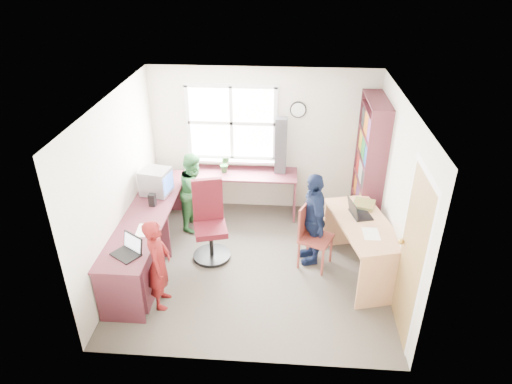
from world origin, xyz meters
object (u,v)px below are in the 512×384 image
at_px(swivel_chair, 210,225).
at_px(potted_plant, 225,164).
at_px(right_desk, 362,237).
at_px(wooden_chair, 311,233).
at_px(bookshelf, 369,169).
at_px(laptop_right, 358,212).
at_px(cd_tower, 281,146).
at_px(person_red, 159,264).
at_px(laptop_left, 129,250).
at_px(person_green, 195,191).
at_px(l_desk, 156,247).
at_px(person_navy, 313,219).
at_px(crt_monitor, 156,182).

height_order(swivel_chair, potted_plant, swivel_chair).
xyz_separation_m(right_desk, wooden_chair, (-0.67, 0.15, -0.08)).
height_order(bookshelf, laptop_right, bookshelf).
bearing_deg(cd_tower, swivel_chair, -125.07).
relative_size(right_desk, person_red, 1.26).
distance_m(laptop_left, person_green, 1.89).
distance_m(swivel_chair, laptop_right, 2.06).
distance_m(l_desk, cd_tower, 2.53).
relative_size(swivel_chair, person_red, 0.96).
distance_m(laptop_right, person_navy, 0.61).
relative_size(right_desk, person_navy, 1.12).
bearing_deg(person_navy, bookshelf, 126.50).
distance_m(l_desk, laptop_left, 0.67).
bearing_deg(bookshelf, potted_plant, 173.93).
xyz_separation_m(swivel_chair, laptop_left, (-0.79, -1.06, 0.30)).
bearing_deg(wooden_chair, person_navy, 104.47).
bearing_deg(person_red, swivel_chair, -26.93).
distance_m(swivel_chair, crt_monitor, 1.04).
height_order(swivel_chair, laptop_right, swivel_chair).
bearing_deg(laptop_left, person_navy, 58.80).
distance_m(l_desk, person_green, 1.31).
bearing_deg(person_green, cd_tower, -57.71).
bearing_deg(wooden_chair, crt_monitor, -170.22).
relative_size(l_desk, person_green, 2.35).
bearing_deg(right_desk, laptop_right, 98.10).
relative_size(l_desk, person_red, 2.42).
relative_size(swivel_chair, cd_tower, 1.28).
bearing_deg(laptop_left, crt_monitor, 125.59).
bearing_deg(laptop_right, swivel_chair, 73.11).
height_order(bookshelf, person_red, bookshelf).
height_order(laptop_right, person_green, person_green).
bearing_deg(laptop_right, person_green, 55.97).
bearing_deg(bookshelf, person_green, -175.67).
bearing_deg(potted_plant, right_desk, -35.90).
bearing_deg(person_green, person_navy, -102.86).
xyz_separation_m(cd_tower, person_red, (-1.40, -2.36, -0.60)).
relative_size(potted_plant, person_green, 0.22).
bearing_deg(l_desk, laptop_left, -104.07).
height_order(l_desk, right_desk, right_desk).
bearing_deg(potted_plant, laptop_right, -33.47).
relative_size(right_desk, crt_monitor, 3.35).
height_order(wooden_chair, laptop_right, laptop_right).
bearing_deg(laptop_left, l_desk, 109.47).
height_order(cd_tower, potted_plant, cd_tower).
bearing_deg(person_red, right_desk, -76.92).
distance_m(bookshelf, person_red, 3.44).
bearing_deg(person_red, l_desk, 15.66).
distance_m(right_desk, cd_tower, 2.03).
height_order(swivel_chair, crt_monitor, swivel_chair).
xyz_separation_m(right_desk, laptop_left, (-2.89, -0.80, 0.21)).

